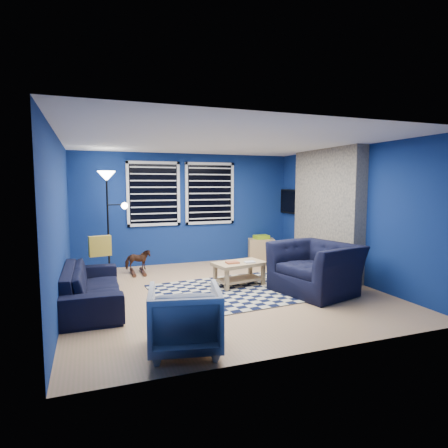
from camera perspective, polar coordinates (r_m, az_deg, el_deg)
name	(u,v)px	position (r m, az deg, el deg)	size (l,w,h in m)	color
floor	(224,291)	(6.44, -0.04, -10.21)	(5.00, 5.00, 0.00)	tan
ceiling	(224,141)	(6.23, -0.04, 12.47)	(5.00, 5.00, 0.00)	white
wall_back	(187,209)	(8.60, -5.71, 2.31)	(5.00, 5.00, 0.00)	navy
wall_left	(60,223)	(5.86, -23.71, 0.12)	(5.00, 5.00, 0.00)	navy
wall_right	(348,214)	(7.44, 18.40, 1.46)	(5.00, 5.00, 0.00)	navy
fireplace	(326,215)	(7.76, 15.28, 1.33)	(0.65, 2.00, 2.50)	gray
window_left	(154,194)	(8.39, -10.66, 4.54)	(1.17, 0.06, 1.42)	black
window_right	(210,193)	(8.70, -2.15, 4.69)	(1.17, 0.06, 1.42)	black
tv	(292,202)	(9.05, 10.29, 3.38)	(0.07, 1.00, 0.58)	black
rug	(232,292)	(6.40, 1.17, -10.26)	(2.50, 2.00, 0.02)	black
sofa	(92,286)	(5.96, -19.47, -8.91)	(0.80, 2.05, 0.60)	black
armchair_big	(316,268)	(6.45, 13.79, -6.55)	(1.12, 1.28, 0.83)	black
armchair_bent	(185,318)	(4.20, -6.01, -14.13)	(0.76, 0.78, 0.71)	gray
rocking_horse	(138,260)	(7.79, -13.01, -5.38)	(0.50, 0.23, 0.42)	#472517
coffee_table	(239,269)	(6.71, 2.33, -6.82)	(0.98, 0.68, 0.45)	tan
cabinet	(261,249)	(9.08, 5.69, -3.77)	(0.69, 0.56, 0.59)	tan
floor_lamp	(108,190)	(7.71, -17.24, 4.94)	(0.56, 0.35, 2.06)	black
throw_pillow	(100,246)	(6.65, -18.38, -3.21)	(0.36, 0.11, 0.34)	gold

